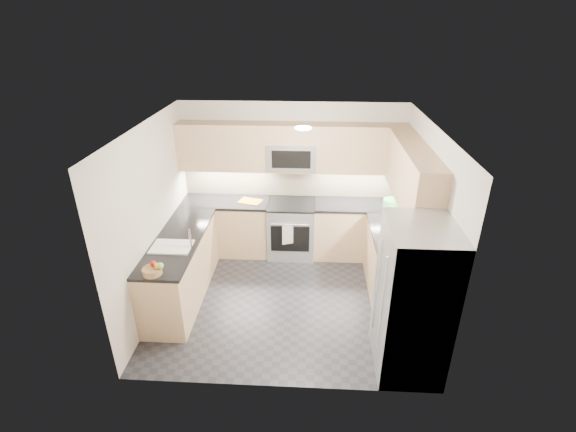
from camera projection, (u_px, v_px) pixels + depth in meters
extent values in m
cube|color=black|center=(287.00, 298.00, 6.04)|extent=(3.60, 3.20, 0.00)
cube|color=beige|center=(286.00, 127.00, 4.95)|extent=(3.60, 3.20, 0.02)
cube|color=beige|center=(292.00, 178.00, 6.93)|extent=(3.60, 0.02, 2.50)
cube|color=beige|center=(277.00, 294.00, 4.06)|extent=(3.60, 0.02, 2.50)
cube|color=beige|center=(153.00, 217.00, 5.59)|extent=(0.02, 3.20, 2.50)
cube|color=beige|center=(425.00, 224.00, 5.41)|extent=(0.02, 3.20, 2.50)
cube|color=tan|center=(227.00, 227.00, 7.07)|extent=(1.42, 0.60, 0.90)
cube|color=tan|center=(356.00, 230.00, 6.96)|extent=(1.42, 0.60, 0.90)
cube|color=tan|center=(393.00, 269.00, 5.91)|extent=(0.60, 1.70, 0.90)
cube|color=tan|center=(181.00, 268.00, 5.92)|extent=(0.60, 2.00, 0.90)
cube|color=black|center=(225.00, 202.00, 6.86)|extent=(1.42, 0.63, 0.04)
cube|color=black|center=(358.00, 205.00, 6.75)|extent=(1.42, 0.63, 0.04)
cube|color=black|center=(396.00, 240.00, 5.70)|extent=(0.63, 1.70, 0.04)
cube|color=black|center=(178.00, 239.00, 5.72)|extent=(0.63, 2.00, 0.04)
cube|color=tan|center=(292.00, 147.00, 6.53)|extent=(3.60, 0.35, 0.75)
cube|color=tan|center=(412.00, 175.00, 5.41)|extent=(0.35, 1.95, 0.75)
cube|color=tan|center=(292.00, 181.00, 6.95)|extent=(3.60, 0.01, 0.51)
cube|color=tan|center=(416.00, 213.00, 5.84)|extent=(0.01, 2.30, 0.51)
cube|color=#AAAEB3|center=(291.00, 229.00, 6.99)|extent=(0.76, 0.65, 0.91)
cube|color=black|center=(291.00, 204.00, 6.79)|extent=(0.76, 0.65, 0.03)
cube|color=black|center=(290.00, 239.00, 6.70)|extent=(0.62, 0.02, 0.45)
cylinder|color=#B2B5BA|center=(290.00, 225.00, 6.56)|extent=(0.60, 0.02, 0.02)
cube|color=#929499|center=(292.00, 156.00, 6.56)|extent=(0.76, 0.40, 0.40)
cube|color=black|center=(291.00, 160.00, 6.37)|extent=(0.60, 0.01, 0.28)
cube|color=#A4A6AC|center=(413.00, 300.00, 4.55)|extent=(0.70, 0.90, 1.80)
cylinder|color=#B2B5BA|center=(381.00, 305.00, 4.38)|extent=(0.02, 0.02, 1.20)
cylinder|color=#B2B5BA|center=(377.00, 285.00, 4.70)|extent=(0.02, 0.02, 1.20)
cube|color=white|center=(172.00, 251.00, 5.51)|extent=(0.52, 0.38, 0.16)
cylinder|color=silver|center=(190.00, 239.00, 5.41)|extent=(0.03, 0.03, 0.28)
cylinder|color=#49AB4E|center=(391.00, 204.00, 6.57)|extent=(0.32, 0.32, 0.14)
cube|color=#C67212|center=(250.00, 201.00, 6.82)|extent=(0.41, 0.34, 0.01)
cylinder|color=#997147|center=(152.00, 271.00, 4.90)|extent=(0.29, 0.29, 0.08)
sphere|color=#A31F12|center=(153.00, 264.00, 4.92)|extent=(0.07, 0.07, 0.07)
sphere|color=#6DB14C|center=(160.00, 266.00, 4.87)|extent=(0.08, 0.08, 0.08)
cube|color=silver|center=(288.00, 235.00, 6.62)|extent=(0.17, 0.07, 0.33)
sphere|color=#FDA51C|center=(157.00, 266.00, 4.87)|extent=(0.07, 0.07, 0.07)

